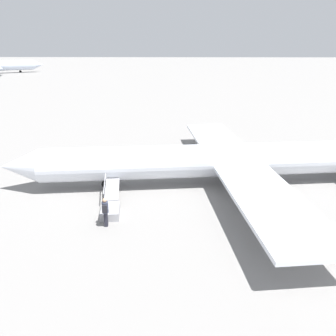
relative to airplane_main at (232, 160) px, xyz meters
name	(u,v)px	position (x,y,z in m)	size (l,w,h in m)	color
ground_plane	(218,184)	(0.90, 0.11, -1.88)	(600.00, 600.00, 0.00)	gray
airplane_main	(232,160)	(0.00, 0.00, 0.00)	(31.30, 24.11, 6.29)	silver
boarding_stairs	(111,207)	(8.04, 4.76, -1.51)	(1.51, 4.11, 1.61)	#99999E
passenger	(105,210)	(7.97, 6.48, -0.87)	(0.36, 0.55, 1.74)	#23232D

